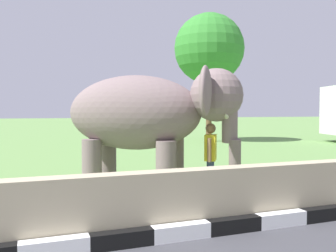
% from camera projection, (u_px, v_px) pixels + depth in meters
% --- Properties ---
extents(barrier_parapet, '(28.00, 0.36, 1.00)m').
position_uv_depth(barrier_parapet, '(124.00, 207.00, 5.38)').
color(barrier_parapet, tan).
rests_on(barrier_parapet, ground_plane).
extents(elephant, '(3.95, 3.56, 2.86)m').
position_uv_depth(elephant, '(150.00, 114.00, 8.20)').
color(elephant, slate).
rests_on(elephant, ground_plane).
extents(person_handler, '(0.42, 0.58, 1.66)m').
position_uv_depth(person_handler, '(210.00, 156.00, 8.14)').
color(person_handler, navy).
rests_on(person_handler, ground_plane).
extents(tree_distant, '(4.45, 4.45, 8.16)m').
position_uv_depth(tree_distant, '(209.00, 49.00, 23.04)').
color(tree_distant, brown).
rests_on(tree_distant, ground_plane).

